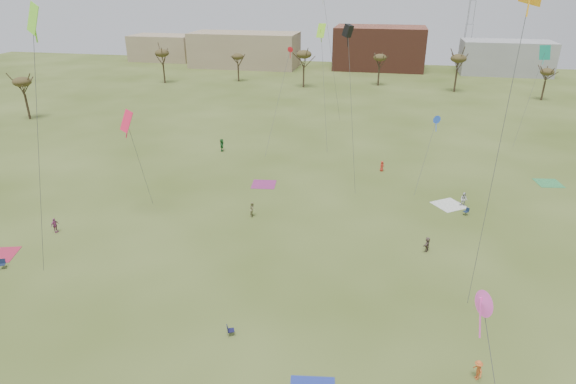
% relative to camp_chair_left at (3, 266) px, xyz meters
% --- Properties ---
extents(ground, '(260.00, 260.00, 0.00)m').
position_rel_camp_chair_left_xyz_m(ground, '(24.64, -1.81, -0.26)').
color(ground, '#3A4C17').
rests_on(ground, ground).
extents(spectator_fore_b, '(0.72, 0.87, 1.65)m').
position_rel_camp_chair_left_xyz_m(spectator_fore_b, '(19.58, 15.06, 0.57)').
color(spectator_fore_b, '#96915F').
rests_on(spectator_fore_b, ground).
extents(spectator_fore_c, '(0.88, 1.46, 1.50)m').
position_rel_camp_chair_left_xyz_m(spectator_fore_c, '(38.28, 11.19, 0.49)').
color(spectator_fore_c, brown).
rests_on(spectator_fore_c, ground).
extents(flyer_mid_b, '(0.84, 1.08, 1.47)m').
position_rel_camp_chair_left_xyz_m(flyer_mid_b, '(40.63, -5.13, 0.48)').
color(flyer_mid_b, '#D25E27').
rests_on(flyer_mid_b, ground).
extents(spectator_mid_d, '(0.62, 1.01, 1.60)m').
position_rel_camp_chair_left_xyz_m(spectator_mid_d, '(0.35, 7.14, 0.54)').
color(spectator_mid_d, '#993F77').
rests_on(spectator_mid_d, ground).
extents(spectator_mid_e, '(1.00, 0.90, 1.69)m').
position_rel_camp_chair_left_xyz_m(spectator_mid_e, '(43.01, 22.60, 0.58)').
color(spectator_mid_e, silver).
rests_on(spectator_mid_e, ground).
extents(flyer_far_a, '(0.99, 1.87, 1.92)m').
position_rel_camp_chair_left_xyz_m(flyer_far_a, '(8.83, 35.75, 0.70)').
color(flyer_far_a, '#206228').
rests_on(flyer_far_a, ground).
extents(flyer_far_b, '(0.81, 0.84, 1.45)m').
position_rel_camp_chair_left_xyz_m(flyer_far_b, '(33.33, 32.13, 0.46)').
color(flyer_far_b, red).
rests_on(flyer_far_b, ground).
extents(blanket_cream, '(4.42, 4.42, 0.03)m').
position_rel_camp_chair_left_xyz_m(blanket_cream, '(41.44, 22.52, -0.26)').
color(blanket_cream, silver).
rests_on(blanket_cream, ground).
extents(blanket_plum, '(3.39, 3.39, 0.03)m').
position_rel_camp_chair_left_xyz_m(blanket_plum, '(18.50, 24.12, -0.26)').
color(blanket_plum, '#922C6F').
rests_on(blanket_plum, ground).
extents(blanket_olive, '(3.50, 3.50, 0.03)m').
position_rel_camp_chair_left_xyz_m(blanket_olive, '(54.83, 32.14, -0.26)').
color(blanket_olive, '#34914E').
rests_on(blanket_olive, ground).
extents(camp_chair_left, '(0.69, 0.71, 0.87)m').
position_rel_camp_chair_left_xyz_m(camp_chair_left, '(0.00, 0.00, 0.00)').
color(camp_chair_left, '#15203B').
rests_on(camp_chair_left, ground).
extents(camp_chair_center, '(0.70, 0.68, 0.87)m').
position_rel_camp_chair_left_xyz_m(camp_chair_center, '(23.32, -4.37, 0.00)').
color(camp_chair_center, '#141437').
rests_on(camp_chair_center, ground).
extents(camp_chair_right, '(0.73, 0.71, 0.87)m').
position_rel_camp_chair_left_xyz_m(camp_chair_right, '(43.01, 20.21, 0.00)').
color(camp_chair_right, '#15233B').
rests_on(camp_chair_right, ground).
extents(kites_aloft, '(64.29, 65.02, 24.19)m').
position_rel_camp_chair_left_xyz_m(kites_aloft, '(26.92, 25.39, 17.09)').
color(kites_aloft, red).
rests_on(kites_aloft, ground).
extents(tree_line, '(117.44, 49.32, 8.91)m').
position_rel_camp_chair_left_xyz_m(tree_line, '(21.79, 77.31, 6.83)').
color(tree_line, '#3A2B1E').
rests_on(tree_line, ground).
extents(building_tan, '(32.00, 14.00, 10.00)m').
position_rel_camp_chair_left_xyz_m(building_tan, '(-10.36, 113.19, 4.74)').
color(building_tan, '#937F60').
rests_on(building_tan, ground).
extents(building_brick, '(26.00, 16.00, 12.00)m').
position_rel_camp_chair_left_xyz_m(building_brick, '(29.64, 118.19, 5.74)').
color(building_brick, brown).
rests_on(building_brick, ground).
extents(building_grey, '(24.00, 12.00, 9.00)m').
position_rel_camp_chair_left_xyz_m(building_grey, '(64.64, 116.19, 4.24)').
color(building_grey, gray).
rests_on(building_grey, ground).
extents(building_tan_west, '(20.00, 12.00, 8.00)m').
position_rel_camp_chair_left_xyz_m(building_tan_west, '(-40.36, 120.19, 3.74)').
color(building_tan_west, '#937F60').
rests_on(building_tan_west, ground).
extents(radio_tower, '(1.51, 1.72, 41.00)m').
position_rel_camp_chair_left_xyz_m(radio_tower, '(54.64, 123.19, 18.95)').
color(radio_tower, '#9EA3A8').
rests_on(radio_tower, ground).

